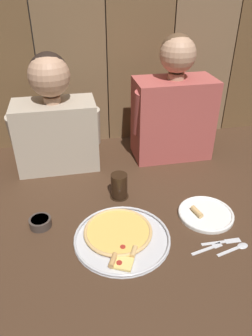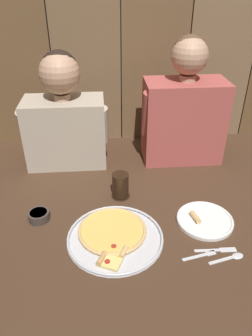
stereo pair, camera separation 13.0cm
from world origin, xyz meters
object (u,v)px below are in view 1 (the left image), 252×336
(diner_left, at_px, (55,119))
(dipping_bowl, at_px, (40,222))
(diner_right, at_px, (174,107))
(pizza_tray, at_px, (120,236))
(drinking_glass, at_px, (119,186))
(dinner_plate, at_px, (206,214))

(diner_left, bearing_deg, dipping_bowl, -100.69)
(diner_left, relative_size, diner_right, 0.91)
(pizza_tray, xyz_separation_m, diner_right, (0.39, 0.59, 0.27))
(drinking_glass, relative_size, diner_right, 0.18)
(dinner_plate, xyz_separation_m, dipping_bowl, (-0.67, 0.07, 0.01))
(dinner_plate, bearing_deg, drinking_glass, 148.54)
(pizza_tray, xyz_separation_m, diner_left, (-0.21, 0.59, 0.25))
(pizza_tray, bearing_deg, diner_left, 109.80)
(pizza_tray, relative_size, drinking_glass, 3.18)
(pizza_tray, relative_size, diner_right, 0.58)
(dinner_plate, height_order, diner_right, diner_right)
(diner_left, xyz_separation_m, diner_right, (0.60, -0.00, 0.02))
(drinking_glass, bearing_deg, diner_right, 43.66)
(pizza_tray, distance_m, dipping_bowl, 0.33)
(pizza_tray, height_order, diner_left, diner_left)
(diner_right, bearing_deg, dipping_bowl, -146.13)
(pizza_tray, height_order, dinner_plate, dinner_plate)
(dipping_bowl, bearing_deg, pizza_tray, -22.87)
(pizza_tray, bearing_deg, dinner_plate, 8.76)
(diner_left, bearing_deg, drinking_glass, -52.45)
(dinner_plate, relative_size, diner_left, 0.40)
(drinking_glass, distance_m, diner_right, 0.53)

